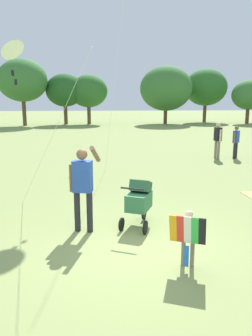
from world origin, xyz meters
TOP-DOWN VIEW (x-y plane):
  - ground_plane at (0.00, 0.00)m, footprint 120.00×120.00m
  - treeline_distant at (0.01, 28.85)m, footprint 38.86×7.77m
  - child_with_butterfly_kite at (0.81, -0.82)m, footprint 0.60×0.45m
  - person_adult_flyer at (-0.98, 0.83)m, footprint 0.65×0.53m
  - stroller at (0.21, 1.06)m, footprint 0.79×1.11m
  - kite_adult_black at (-2.69, 2.85)m, footprint 2.35×2.28m
  - person_red_shirt at (5.44, 8.79)m, footprint 0.36×0.37m
  - person_sitting_far at (4.61, 8.83)m, footprint 0.28×0.52m

SIDE VIEW (x-z plane):
  - ground_plane at x=0.00m, z-range 0.00..0.00m
  - child_with_butterfly_kite at x=0.81m, z-range 0.11..1.08m
  - stroller at x=0.21m, z-range 0.09..1.12m
  - person_red_shirt at x=5.44m, z-range 0.13..1.61m
  - person_sitting_far at x=4.61m, z-range 0.15..1.79m
  - person_adult_flyer at x=-0.98m, z-range 0.14..1.97m
  - treeline_distant at x=0.01m, z-range 0.41..6.60m
  - kite_adult_black at x=-2.69m, z-range 1.78..5.88m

